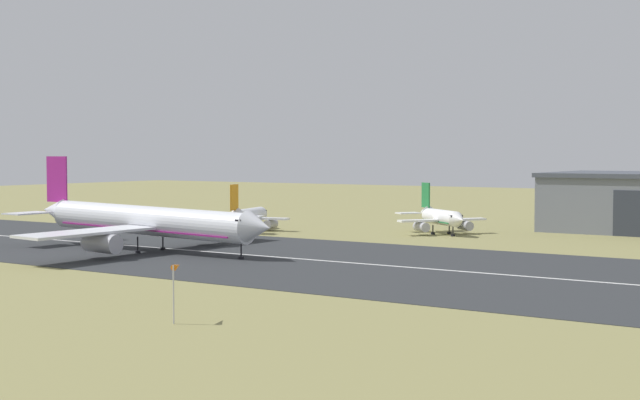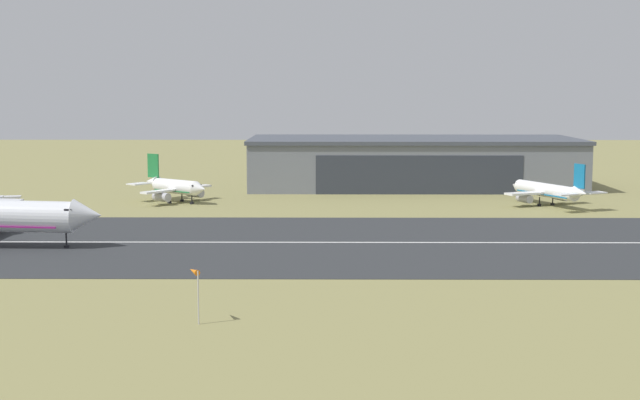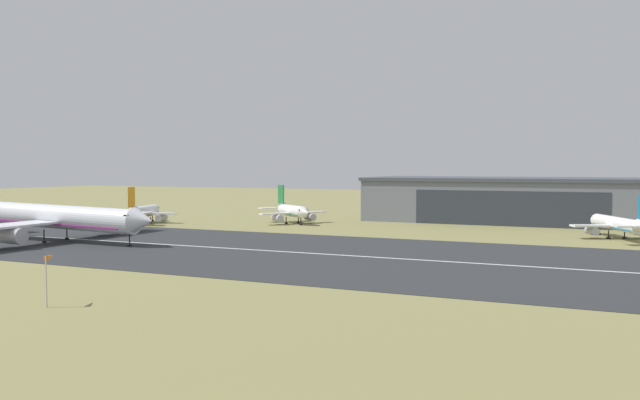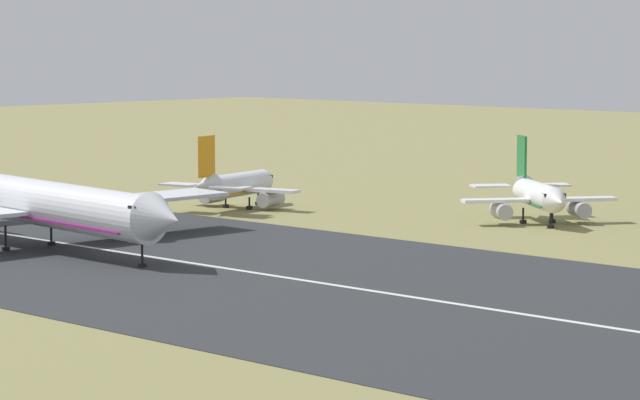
{
  "view_description": "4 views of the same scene",
  "coord_description": "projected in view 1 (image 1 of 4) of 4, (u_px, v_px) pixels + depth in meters",
  "views": [
    {
      "loc": [
        31.84,
        1.38,
        15.92
      ],
      "look_at": [
        -25.74,
        90.09,
        10.44
      ],
      "focal_mm": 50.0,
      "sensor_mm": 36.0,
      "label": 1
    },
    {
      "loc": [
        -11.54,
        -25.05,
        23.7
      ],
      "look_at": [
        -12.63,
        103.64,
        7.77
      ],
      "focal_mm": 50.0,
      "sensor_mm": 36.0,
      "label": 2
    },
    {
      "loc": [
        28.44,
        14.49,
        15.01
      ],
      "look_at": [
        -9.11,
        100.74,
        10.0
      ],
      "focal_mm": 35.0,
      "sensor_mm": 36.0,
      "label": 3
    },
    {
      "loc": [
        60.83,
        14.49,
        22.15
      ],
      "look_at": [
        -22.13,
        101.62,
        9.13
      ],
      "focal_mm": 85.0,
      "sensor_mm": 36.0,
      "label": 4
    }
  ],
  "objects": [
    {
      "name": "runway_centreline",
      "position": [
        589.0,
        281.0,
        110.85
      ],
      "size": [
        404.18,
        0.7,
        0.01
      ],
      "primitive_type": "cube",
      "color": "silver",
      "rests_on": "runway_strip"
    },
    {
      "name": "ground_plane",
      "position": [
        362.0,
        376.0,
        63.92
      ],
      "size": [
        689.08,
        689.08,
        0.0
      ],
      "primitive_type": "plane",
      "color": "olive"
    },
    {
      "name": "airplane_parked_centre",
      "position": [
        248.0,
        216.0,
        184.63
      ],
      "size": [
        17.29,
        18.93,
        9.84
      ],
      "color": "silver",
      "rests_on": "ground_plane"
    },
    {
      "name": "airplane_parked_far_east",
      "position": [
        441.0,
        218.0,
        176.39
      ],
      "size": [
        18.52,
        18.52,
        10.04
      ],
      "color": "white",
      "rests_on": "ground_plane"
    },
    {
      "name": "runway_strip",
      "position": [
        589.0,
        282.0,
        110.85
      ],
      "size": [
        449.08,
        54.35,
        0.06
      ],
      "primitive_type": "cube",
      "color": "#2B2D30",
      "rests_on": "ground_plane"
    },
    {
      "name": "windsock_pole",
      "position": [
        176.0,
        270.0,
        84.21
      ],
      "size": [
        1.59,
        2.32,
        5.58
      ],
      "color": "#B7B7BC",
      "rests_on": "ground_plane"
    },
    {
      "name": "airplane_landing",
      "position": [
        147.0,
        222.0,
        145.18
      ],
      "size": [
        51.25,
        50.22,
        15.5
      ],
      "color": "silver",
      "rests_on": "ground_plane"
    }
  ]
}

